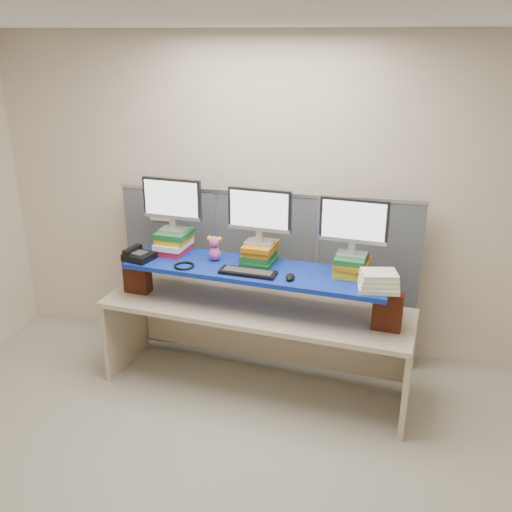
% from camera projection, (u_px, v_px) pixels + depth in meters
% --- Properties ---
extents(room, '(5.00, 4.00, 2.80)m').
position_uv_depth(room, '(204.00, 294.00, 3.16)').
color(room, beige).
rests_on(room, ground).
extents(cubicle_partition, '(2.60, 0.06, 1.53)m').
position_uv_depth(cubicle_partition, '(267.00, 276.00, 5.01)').
color(cubicle_partition, '#4B4F59').
rests_on(cubicle_partition, ground).
extents(desk, '(2.52, 0.98, 0.75)m').
position_uv_depth(desk, '(256.00, 323.00, 4.55)').
color(desk, beige).
rests_on(desk, ground).
extents(brick_pier_left, '(0.22, 0.14, 0.29)m').
position_uv_depth(brick_pier_left, '(138.00, 275.00, 4.70)').
color(brick_pier_left, maroon).
rests_on(brick_pier_left, desk).
extents(brick_pier_right, '(0.22, 0.14, 0.29)m').
position_uv_depth(brick_pier_right, '(388.00, 311.00, 4.10)').
color(brick_pier_right, maroon).
rests_on(brick_pier_right, desk).
extents(blue_board, '(2.09, 0.73, 0.04)m').
position_uv_depth(blue_board, '(256.00, 270.00, 4.39)').
color(blue_board, '#0B0E90').
rests_on(blue_board, brick_pier_left).
extents(book_stack_left, '(0.28, 0.33, 0.19)m').
position_uv_depth(book_stack_left, '(174.00, 241.00, 4.67)').
color(book_stack_left, red).
rests_on(book_stack_left, blue_board).
extents(book_stack_center, '(0.27, 0.33, 0.16)m').
position_uv_depth(book_stack_center, '(260.00, 253.00, 4.46)').
color(book_stack_center, '#1A612D').
rests_on(book_stack_center, blue_board).
extents(book_stack_right, '(0.28, 0.33, 0.15)m').
position_uv_depth(book_stack_right, '(351.00, 265.00, 4.25)').
color(book_stack_right, gold).
rests_on(book_stack_right, blue_board).
extents(monitor_left, '(0.50, 0.16, 0.43)m').
position_uv_depth(monitor_left, '(172.00, 201.00, 4.55)').
color(monitor_left, '#A5A5AA').
rests_on(monitor_left, book_stack_left).
extents(monitor_center, '(0.50, 0.16, 0.43)m').
position_uv_depth(monitor_center, '(260.00, 213.00, 4.34)').
color(monitor_center, '#A5A5AA').
rests_on(monitor_center, book_stack_center).
extents(monitor_right, '(0.50, 0.16, 0.43)m').
position_uv_depth(monitor_right, '(354.00, 224.00, 4.13)').
color(monitor_right, '#A5A5AA').
rests_on(monitor_right, book_stack_right).
extents(keyboard, '(0.44, 0.18, 0.03)m').
position_uv_depth(keyboard, '(248.00, 272.00, 4.27)').
color(keyboard, black).
rests_on(keyboard, blue_board).
extents(mouse, '(0.07, 0.12, 0.04)m').
position_uv_depth(mouse, '(290.00, 277.00, 4.17)').
color(mouse, black).
rests_on(mouse, blue_board).
extents(desk_phone, '(0.26, 0.24, 0.09)m').
position_uv_depth(desk_phone, '(138.00, 255.00, 4.54)').
color(desk_phone, black).
rests_on(desk_phone, blue_board).
extents(headset, '(0.20, 0.20, 0.02)m').
position_uv_depth(headset, '(184.00, 266.00, 4.40)').
color(headset, black).
rests_on(headset, blue_board).
extents(plush_toy, '(0.12, 0.09, 0.20)m').
position_uv_depth(plush_toy, '(215.00, 248.00, 4.50)').
color(plush_toy, '#D55194').
rests_on(plush_toy, blue_board).
extents(binder_stack, '(0.30, 0.26, 0.13)m').
position_uv_depth(binder_stack, '(379.00, 281.00, 3.99)').
color(binder_stack, white).
rests_on(binder_stack, blue_board).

